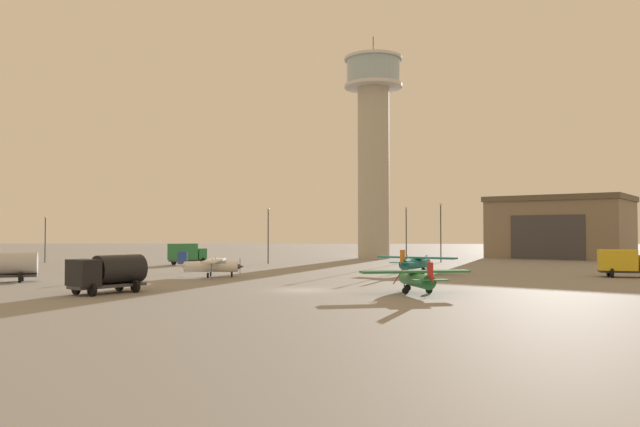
# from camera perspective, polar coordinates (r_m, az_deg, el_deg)

# --- Properties ---
(ground_plane) EXTENTS (400.00, 400.00, 0.00)m
(ground_plane) POSITION_cam_1_polar(r_m,az_deg,el_deg) (51.97, -1.62, -7.11)
(ground_plane) COLOR gray
(control_tower) EXTENTS (10.73, 10.73, 41.22)m
(control_tower) POSITION_cam_1_polar(r_m,az_deg,el_deg) (114.94, 4.98, 6.98)
(control_tower) COLOR #B2AD9E
(control_tower) RESTS_ON ground_plane
(hangar) EXTENTS (30.01, 28.52, 11.48)m
(hangar) POSITION_cam_1_polar(r_m,az_deg,el_deg) (123.90, 21.41, -1.19)
(hangar) COLOR #7A6B56
(hangar) RESTS_ON ground_plane
(airplane_green) EXTENTS (8.95, 6.99, 2.64)m
(airplane_green) POSITION_cam_1_polar(r_m,az_deg,el_deg) (49.43, 8.96, -5.94)
(airplane_green) COLOR #287A42
(airplane_green) RESTS_ON ground_plane
(airplane_teal) EXTENTS (8.98, 7.33, 2.88)m
(airplane_teal) POSITION_cam_1_polar(r_m,az_deg,el_deg) (72.67, 8.78, -4.49)
(airplane_teal) COLOR teal
(airplane_teal) RESTS_ON ground_plane
(airplane_white) EXTENTS (7.33, 9.34, 2.75)m
(airplane_white) POSITION_cam_1_polar(r_m,az_deg,el_deg) (67.68, -10.13, -4.74)
(airplane_white) COLOR white
(airplane_white) RESTS_ON ground_plane
(truck_box_yellow) EXTENTS (5.92, 3.89, 2.95)m
(truck_box_yellow) POSITION_cam_1_polar(r_m,az_deg,el_deg) (74.06, 26.42, -4.06)
(truck_box_yellow) COLOR #38383D
(truck_box_yellow) RESTS_ON ground_plane
(truck_fuel_tanker_black) EXTENTS (5.44, 6.17, 3.04)m
(truck_fuel_tanker_black) POSITION_cam_1_polar(r_m,az_deg,el_deg) (51.96, -19.01, -5.14)
(truck_fuel_tanker_black) COLOR #38383D
(truck_fuel_tanker_black) RESTS_ON ground_plane
(truck_box_green) EXTENTS (5.19, 6.00, 3.14)m
(truck_box_green) POSITION_cam_1_polar(r_m,az_deg,el_deg) (94.31, -12.29, -3.61)
(truck_box_green) COLOR #38383D
(truck_box_green) RESTS_ON ground_plane
(light_post_west) EXTENTS (0.44, 0.44, 7.47)m
(light_post_west) POSITION_cam_1_polar(r_m,az_deg,el_deg) (106.73, -24.12, -1.76)
(light_post_west) COLOR #38383D
(light_post_west) RESTS_ON ground_plane
(light_post_east) EXTENTS (0.44, 0.44, 9.57)m
(light_post_east) POSITION_cam_1_polar(r_m,az_deg,el_deg) (100.42, 11.13, -1.26)
(light_post_east) COLOR #38383D
(light_post_east) RESTS_ON ground_plane
(light_post_north) EXTENTS (0.44, 0.44, 8.97)m
(light_post_north) POSITION_cam_1_polar(r_m,az_deg,el_deg) (99.61, 8.00, -1.45)
(light_post_north) COLOR #38383D
(light_post_north) RESTS_ON ground_plane
(light_post_centre) EXTENTS (0.44, 0.44, 8.60)m
(light_post_centre) POSITION_cam_1_polar(r_m,az_deg,el_deg) (94.93, -4.83, -1.56)
(light_post_centre) COLOR #38383D
(light_post_centre) RESTS_ON ground_plane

